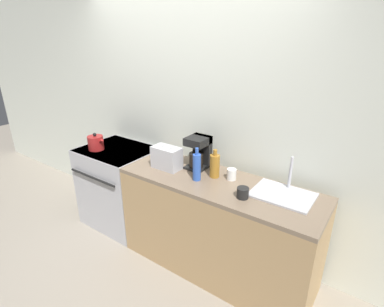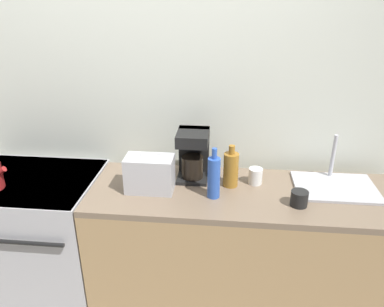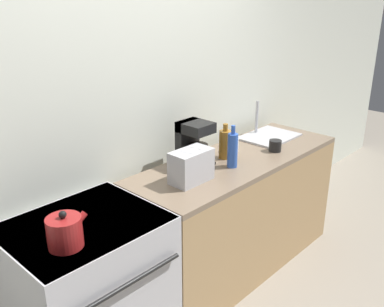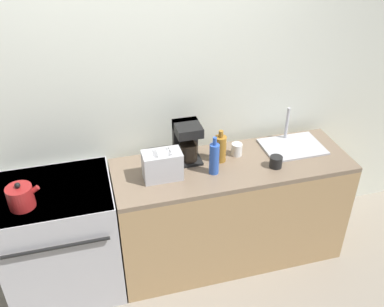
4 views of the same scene
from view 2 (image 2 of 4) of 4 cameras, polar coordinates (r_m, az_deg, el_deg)
wall_back at (r=2.44m, az=-6.89°, el=7.75°), size 8.00×0.05×2.60m
stove at (r=2.70m, az=-21.93°, el=-11.97°), size 0.79×0.69×0.91m
counter_block at (r=2.42m, az=7.35°, el=-15.14°), size 1.78×0.61×0.91m
toaster at (r=2.13m, az=-6.46°, el=-3.09°), size 0.27×0.15×0.21m
coffee_maker at (r=2.24m, az=0.19°, el=0.12°), size 0.18×0.21×0.30m
sink_tray at (r=2.33m, az=20.94°, el=-4.53°), size 0.46×0.35×0.28m
bottle_amber at (r=2.17m, az=5.95°, el=-2.38°), size 0.09×0.09×0.25m
bottle_blue at (r=2.04m, az=3.34°, el=-3.60°), size 0.07×0.07×0.29m
cup_black at (r=2.08m, az=16.02°, el=-6.60°), size 0.09×0.09×0.08m
cup_white at (r=2.24m, az=9.63°, el=-3.40°), size 0.08×0.08×0.10m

